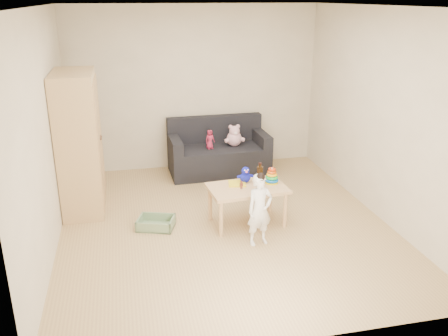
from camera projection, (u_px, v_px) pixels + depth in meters
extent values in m
plane|color=tan|center=(224.00, 223.00, 5.99)|extent=(4.50, 4.50, 0.00)
plane|color=white|center=(224.00, 6.00, 5.10)|extent=(4.50, 4.50, 0.00)
plane|color=beige|center=(194.00, 89.00, 7.61)|extent=(4.00, 0.00, 4.00)
plane|color=beige|center=(290.00, 199.00, 3.48)|extent=(4.00, 0.00, 4.00)
plane|color=beige|center=(45.00, 133.00, 5.14)|extent=(0.00, 4.50, 4.50)
plane|color=beige|center=(380.00, 115.00, 5.94)|extent=(0.00, 4.50, 4.50)
cube|color=tan|center=(79.00, 143.00, 6.14)|extent=(0.51, 1.01, 1.82)
cube|color=black|center=(219.00, 160.00, 7.63)|extent=(1.58, 0.82, 0.44)
cube|color=tan|center=(247.00, 205.00, 5.90)|extent=(0.99, 0.68, 0.50)
imported|color=white|center=(260.00, 211.00, 5.37)|extent=(0.34, 0.26, 0.82)
imported|color=#B32143|center=(210.00, 140.00, 7.40)|extent=(0.18, 0.15, 0.30)
cylinder|color=yellow|center=(272.00, 182.00, 5.94)|extent=(0.16, 0.16, 0.02)
cylinder|color=silver|center=(272.00, 175.00, 5.91)|extent=(0.02, 0.02, 0.19)
torus|color=#0A54AC|center=(272.00, 180.00, 5.93)|extent=(0.17, 0.17, 0.04)
torus|color=green|center=(272.00, 177.00, 5.92)|extent=(0.16, 0.16, 0.04)
torus|color=#FFA50D|center=(272.00, 174.00, 5.90)|extent=(0.13, 0.13, 0.04)
torus|color=#C9460A|center=(272.00, 172.00, 5.89)|extent=(0.11, 0.11, 0.03)
torus|color=red|center=(272.00, 169.00, 5.88)|extent=(0.09, 0.09, 0.03)
cylinder|color=black|center=(260.00, 173.00, 6.01)|extent=(0.08, 0.08, 0.18)
cylinder|color=black|center=(260.00, 166.00, 5.97)|extent=(0.04, 0.04, 0.05)
cylinder|color=black|center=(260.00, 163.00, 5.96)|extent=(0.04, 0.04, 0.01)
cube|color=yellow|center=(237.00, 184.00, 5.90)|extent=(0.25, 0.25, 0.02)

